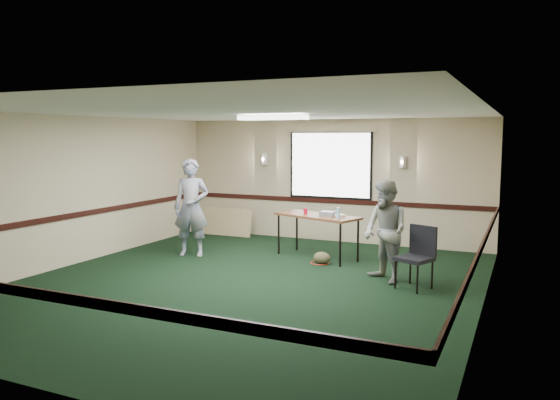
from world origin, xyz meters
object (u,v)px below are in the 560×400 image
at_px(person_left, 191,208).
at_px(person_right, 386,231).
at_px(folding_table, 317,218).
at_px(conference_chair, 418,252).
at_px(projector, 328,214).

xyz_separation_m(person_left, person_right, (3.91, -0.37, -0.13)).
bearing_deg(folding_table, conference_chair, -11.95).
height_order(conference_chair, person_left, person_left).
bearing_deg(folding_table, person_left, -140.66).
distance_m(folding_table, person_right, 2.00).
bearing_deg(folding_table, projector, -0.30).
bearing_deg(conference_chair, projector, 170.25).
height_order(folding_table, person_left, person_left).
bearing_deg(person_right, person_left, -144.70).
bearing_deg(person_left, person_right, -22.26).
bearing_deg(projector, conference_chair, -28.23).
distance_m(projector, conference_chair, 2.29).
height_order(person_left, person_right, person_left).
relative_size(conference_chair, person_left, 0.50).
relative_size(folding_table, conference_chair, 1.88).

